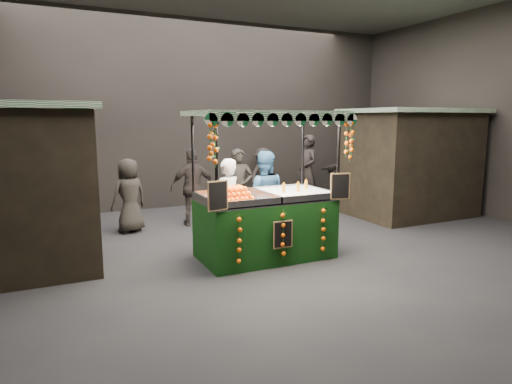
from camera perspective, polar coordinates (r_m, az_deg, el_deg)
name	(u,v)px	position (r m, az deg, el deg)	size (l,w,h in m)	color
ground	(281,253)	(7.95, 3.21, -7.86)	(12.00, 12.00, 0.00)	black
market_hall	(283,56)	(7.67, 3.45, 17.07)	(12.10, 10.10, 5.05)	black
neighbour_stall_right	(410,162)	(11.51, 19.20, 3.63)	(3.00, 2.20, 2.60)	black
juice_stall	(266,213)	(7.51, 1.34, -2.78)	(2.57, 1.51, 2.49)	black
vendor_grey	(227,204)	(8.07, -3.77, -1.54)	(0.71, 0.60, 1.66)	gray
vendor_blue	(264,196)	(8.55, 0.98, -0.56)	(1.06, 0.96, 1.76)	navy
shopper_0	(239,188)	(9.80, -2.18, 0.58)	(0.70, 0.54, 1.72)	black
shopper_1	(357,177)	(12.37, 12.88, 1.92)	(0.99, 0.96, 1.60)	#2E2725
shopper_2	(193,187)	(9.92, -8.10, 0.61)	(1.05, 0.53, 1.72)	#2D2524
shopper_3	(263,175)	(12.59, 0.89, 2.17)	(1.16, 0.96, 1.55)	black
shopper_4	(129,196)	(9.60, -16.04, -0.45)	(0.88, 0.73, 1.56)	black
shopper_5	(351,173)	(12.43, 12.14, 2.44)	(1.61, 1.50, 1.80)	#2E2725
shopper_6	(307,171)	(12.11, 6.63, 2.74)	(0.47, 0.71, 1.94)	black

